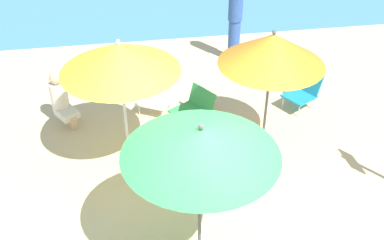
{
  "coord_description": "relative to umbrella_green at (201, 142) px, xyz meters",
  "views": [
    {
      "loc": [
        -0.86,
        -4.03,
        4.49
      ],
      "look_at": [
        0.02,
        1.34,
        0.7
      ],
      "focal_mm": 43.37,
      "sensor_mm": 36.0,
      "label": 1
    }
  ],
  "objects": [
    {
      "name": "person_a",
      "position": [
        1.57,
        4.85,
        -0.8
      ],
      "size": [
        0.28,
        0.28,
        1.75
      ],
      "rotation": [
        0.0,
        0.0,
        4.55
      ],
      "color": "#2D519E",
      "rests_on": "ground_plane"
    },
    {
      "name": "beach_chair_a",
      "position": [
        2.36,
        2.91,
        -1.34
      ],
      "size": [
        0.72,
        0.68,
        0.68
      ],
      "rotation": [
        0.0,
        0.0,
        -2.62
      ],
      "color": "teal",
      "rests_on": "ground_plane"
    },
    {
      "name": "person_b",
      "position": [
        -1.75,
        3.1,
        -1.23
      ],
      "size": [
        0.46,
        0.52,
        0.93
      ],
      "rotation": [
        0.0,
        0.0,
        5.3
      ],
      "color": "silver",
      "rests_on": "ground_plane"
    },
    {
      "name": "beach_chair_c",
      "position": [
        0.41,
        2.77,
        -1.41
      ],
      "size": [
        0.8,
        0.78,
        0.55
      ],
      "rotation": [
        0.0,
        0.0,
        -2.59
      ],
      "color": "#33934C",
      "rests_on": "ground_plane"
    },
    {
      "name": "umbrella_orange",
      "position": [
        1.35,
        1.95,
        -0.04
      ],
      "size": [
        1.5,
        1.5,
        1.93
      ],
      "color": "#4C4C51",
      "rests_on": "ground_plane"
    },
    {
      "name": "umbrella_yellow",
      "position": [
        -0.73,
        2.01,
        -0.02
      ],
      "size": [
        1.63,
        1.63,
        1.93
      ],
      "color": "silver",
      "rests_on": "ground_plane"
    },
    {
      "name": "ground_plane",
      "position": [
        0.19,
        0.46,
        -1.69
      ],
      "size": [
        40.0,
        40.0,
        0.0
      ],
      "primitive_type": "plane",
      "color": "#D3BC8C"
    },
    {
      "name": "beach_chair_d",
      "position": [
        -0.18,
        3.25,
        -1.41
      ],
      "size": [
        0.72,
        0.73,
        0.54
      ],
      "rotation": [
        0.0,
        0.0,
        -2.07
      ],
      "color": "white",
      "rests_on": "ground_plane"
    },
    {
      "name": "umbrella_green",
      "position": [
        0.0,
        0.0,
        0.0
      ],
      "size": [
        1.64,
        1.64,
        1.91
      ],
      "color": "#4C4C51",
      "rests_on": "ground_plane"
    },
    {
      "name": "swim_ring",
      "position": [
        0.45,
        1.16,
        -1.65
      ],
      "size": [
        0.46,
        0.46,
        0.09
      ],
      "primitive_type": "torus",
      "color": "yellow",
      "rests_on": "ground_plane"
    }
  ]
}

